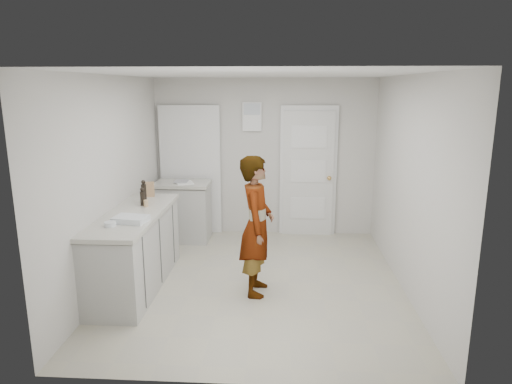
# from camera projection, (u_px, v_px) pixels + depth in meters

# --- Properties ---
(ground) EXTENTS (4.00, 4.00, 0.00)m
(ground) POSITION_uv_depth(u_px,v_px,m) (257.00, 282.00, 5.65)
(ground) COLOR #AEA992
(ground) RESTS_ON ground
(room_shell) EXTENTS (4.00, 4.00, 4.00)m
(room_shell) POSITION_uv_depth(u_px,v_px,m) (254.00, 172.00, 7.33)
(room_shell) COLOR beige
(room_shell) RESTS_ON ground
(main_counter) EXTENTS (0.64, 1.96, 0.93)m
(main_counter) POSITION_uv_depth(u_px,v_px,m) (136.00, 253.00, 5.45)
(main_counter) COLOR #B6B6B1
(main_counter) RESTS_ON ground
(side_counter) EXTENTS (0.84, 0.61, 0.93)m
(side_counter) POSITION_uv_depth(u_px,v_px,m) (184.00, 213.00, 7.14)
(side_counter) COLOR #B6B6B1
(side_counter) RESTS_ON ground
(person) EXTENTS (0.41, 0.61, 1.62)m
(person) POSITION_uv_depth(u_px,v_px,m) (257.00, 226.00, 5.20)
(person) COLOR silver
(person) RESTS_ON ground
(cake_mix_box) EXTENTS (0.13, 0.08, 0.20)m
(cake_mix_box) POSITION_uv_depth(u_px,v_px,m) (150.00, 189.00, 6.08)
(cake_mix_box) COLOR #A37551
(cake_mix_box) RESTS_ON main_counter
(spice_jar) EXTENTS (0.06, 0.06, 0.08)m
(spice_jar) POSITION_uv_depth(u_px,v_px,m) (146.00, 203.00, 5.58)
(spice_jar) COLOR tan
(spice_jar) RESTS_ON main_counter
(oil_cruet_a) EXTENTS (0.06, 0.06, 0.23)m
(oil_cruet_a) POSITION_uv_depth(u_px,v_px,m) (142.00, 197.00, 5.63)
(oil_cruet_a) COLOR black
(oil_cruet_a) RESTS_ON main_counter
(oil_cruet_b) EXTENTS (0.06, 0.06, 0.29)m
(oil_cruet_b) POSITION_uv_depth(u_px,v_px,m) (144.00, 192.00, 5.76)
(oil_cruet_b) COLOR black
(oil_cruet_b) RESTS_ON main_counter
(baking_dish) EXTENTS (0.39, 0.30, 0.06)m
(baking_dish) POSITION_uv_depth(u_px,v_px,m) (131.00, 219.00, 4.96)
(baking_dish) COLOR silver
(baking_dish) RESTS_ON main_counter
(egg_bowl) EXTENTS (0.13, 0.13, 0.05)m
(egg_bowl) POSITION_uv_depth(u_px,v_px,m) (110.00, 224.00, 4.81)
(egg_bowl) COLOR silver
(egg_bowl) RESTS_ON main_counter
(papers) EXTENTS (0.34, 0.38, 0.01)m
(papers) POSITION_uv_depth(u_px,v_px,m) (184.00, 182.00, 6.98)
(papers) COLOR white
(papers) RESTS_ON side_counter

